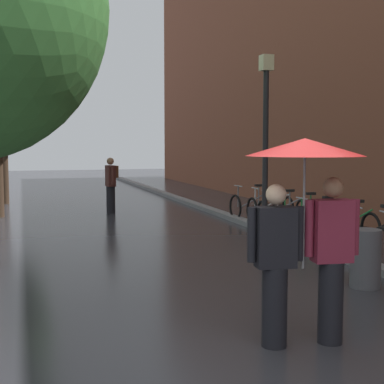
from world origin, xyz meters
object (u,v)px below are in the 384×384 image
parked_bicycle_5 (302,218)px  pedestrian_walking_midground (111,184)px  street_tree_4 (2,93)px  parked_bicycle_6 (282,213)px  parked_bicycle_3 (349,229)px  litter_bin (366,258)px  parked_bicycle_4 (319,223)px  couple_under_umbrella (305,205)px  parked_bicycle_2 (376,236)px  parked_bicycle_8 (252,205)px  street_lamp_post (266,133)px  parked_bicycle_7 (270,209)px

parked_bicycle_5 → pedestrian_walking_midground: (-3.67, 4.92, 0.51)m
street_tree_4 → parked_bicycle_6: (6.66, -7.82, -3.41)m
parked_bicycle_3 → litter_bin: parked_bicycle_3 is taller
parked_bicycle_6 → litter_bin: (-1.36, -5.47, 0.05)m
parked_bicycle_4 → parked_bicycle_6: size_ratio=0.96×
litter_bin → couple_under_umbrella: bearing=-137.9°
street_tree_4 → parked_bicycle_4: 12.20m
parked_bicycle_2 → pedestrian_walking_midground: 8.51m
parked_bicycle_6 → parked_bicycle_8: 1.77m
street_tree_4 → street_lamp_post: street_tree_4 is taller
street_tree_4 → parked_bicycle_7: size_ratio=4.92×
parked_bicycle_4 → parked_bicycle_2: bearing=-84.0°
street_tree_4 → parked_bicycle_6: street_tree_4 is taller
parked_bicycle_7 → pedestrian_walking_midground: 4.88m
parked_bicycle_2 → litter_bin: bearing=-129.0°
parked_bicycle_3 → parked_bicycle_7: (-0.04, 3.58, 0.00)m
parked_bicycle_2 → street_lamp_post: street_lamp_post is taller
parked_bicycle_5 → street_lamp_post: (-1.30, -0.77, 1.93)m
parked_bicycle_3 → street_lamp_post: (-1.36, 1.06, 1.93)m
street_lamp_post → litter_bin: 4.27m
parked_bicycle_6 → street_lamp_post: 2.81m
parked_bicycle_8 → couple_under_umbrella: size_ratio=0.53×
street_tree_4 → pedestrian_walking_midground: bearing=-50.8°
parked_bicycle_5 → parked_bicycle_8: bearing=92.5°
street_tree_4 → parked_bicycle_2: 13.72m
parked_bicycle_2 → parked_bicycle_4: 1.76m
parked_bicycle_3 → street_lamp_post: 2.59m
parked_bicycle_6 → parked_bicycle_7: 0.88m
parked_bicycle_6 → parked_bicycle_4: bearing=-90.6°
parked_bicycle_2 → parked_bicycle_4: bearing=96.0°
parked_bicycle_5 → street_tree_4: bearing=127.8°
parked_bicycle_4 → pedestrian_walking_midground: 6.88m
parked_bicycle_3 → litter_bin: 3.15m
parked_bicycle_2 → parked_bicycle_3: same height
parked_bicycle_3 → parked_bicycle_5: same height
parked_bicycle_3 → parked_bicycle_8: same height
parked_bicycle_8 → litter_bin: 7.37m
parked_bicycle_3 → parked_bicycle_8: (-0.17, 4.48, 0.00)m
parked_bicycle_4 → couple_under_umbrella: (-3.33, -5.43, 1.09)m
parked_bicycle_8 → parked_bicycle_4: bearing=-89.8°
parked_bicycle_2 → street_lamp_post: size_ratio=0.29×
parked_bicycle_6 → street_tree_4: bearing=130.4°
parked_bicycle_3 → couple_under_umbrella: couple_under_umbrella is taller
parked_bicycle_3 → litter_bin: bearing=-118.6°
parked_bicycle_7 → litter_bin: (-1.47, -6.35, 0.05)m
couple_under_umbrella → street_lamp_post: street_lamp_post is taller
parked_bicycle_4 → parked_bicycle_8: bearing=90.2°
parked_bicycle_5 → parked_bicycle_6: same height
street_tree_4 → parked_bicycle_8: size_ratio=4.79×
couple_under_umbrella → street_lamp_post: size_ratio=0.55×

